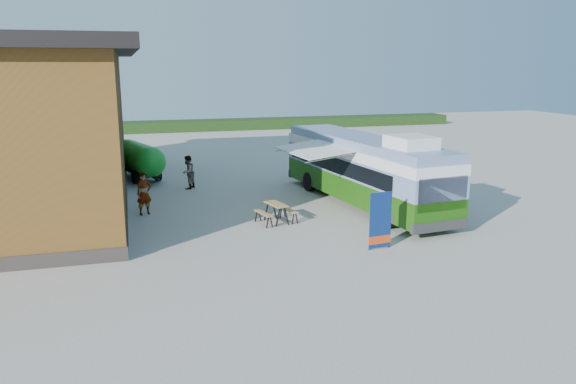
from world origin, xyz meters
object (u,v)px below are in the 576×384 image
object	(u,v)px
person_a	(144,194)
bus	(363,168)
picnic_table	(276,208)
slurry_tanker	(139,158)
person_b	(188,172)
banner	(380,226)

from	to	relation	value
person_a	bus	bearing A→B (deg)	-25.64
picnic_table	slurry_tanker	xyz separation A→B (m)	(-5.27, 11.12, 0.60)
bus	person_a	xyz separation A→B (m)	(-10.05, 0.91, -0.82)
person_a	person_b	xyz separation A→B (m)	(2.43, 4.83, -0.05)
picnic_table	person_b	xyz separation A→B (m)	(-2.84, 7.73, 0.28)
person_a	slurry_tanker	world-z (taller)	slurry_tanker
person_a	slurry_tanker	distance (m)	8.22
person_b	slurry_tanker	xyz separation A→B (m)	(-2.43, 3.39, 0.32)
bus	person_b	bearing A→B (deg)	136.28
banner	person_b	distance (m)	13.27
banner	bus	bearing A→B (deg)	65.25
picnic_table	person_b	distance (m)	8.24
banner	picnic_table	world-z (taller)	banner
slurry_tanker	picnic_table	bearing A→B (deg)	-82.50
bus	picnic_table	distance (m)	5.30
banner	person_b	bearing A→B (deg)	108.04
person_b	banner	bearing A→B (deg)	60.38
banner	slurry_tanker	xyz separation A→B (m)	(-8.00, 15.44, 0.36)
slurry_tanker	person_a	bearing A→B (deg)	-107.87
picnic_table	person_a	world-z (taller)	person_a
bus	slurry_tanker	distance (m)	13.58
picnic_table	banner	bearing A→B (deg)	-70.48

